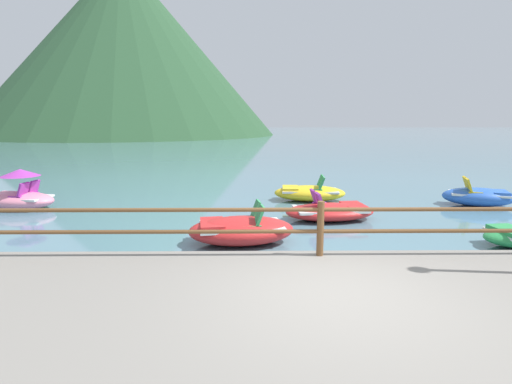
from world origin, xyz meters
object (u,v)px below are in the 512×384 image
(pedal_boat_1, at_px, (330,211))
(pedal_boat_3, at_px, (241,230))
(pedal_boat_0, at_px, (479,196))
(pedal_boat_2, at_px, (19,196))
(pedal_boat_5, at_px, (309,193))

(pedal_boat_1, distance_m, pedal_boat_3, 3.23)
(pedal_boat_0, relative_size, pedal_boat_3, 0.95)
(pedal_boat_1, bearing_deg, pedal_boat_2, 170.82)
(pedal_boat_2, relative_size, pedal_boat_5, 0.95)
(pedal_boat_3, height_order, pedal_boat_5, pedal_boat_3)
(pedal_boat_1, bearing_deg, pedal_boat_0, 19.18)
(pedal_boat_0, relative_size, pedal_boat_1, 0.92)
(pedal_boat_0, bearing_deg, pedal_boat_5, 170.05)
(pedal_boat_2, bearing_deg, pedal_boat_0, 1.02)
(pedal_boat_1, distance_m, pedal_boat_5, 2.68)
(pedal_boat_0, bearing_deg, pedal_boat_1, -160.82)
(pedal_boat_3, relative_size, pedal_boat_5, 1.01)
(pedal_boat_0, height_order, pedal_boat_5, pedal_boat_0)
(pedal_boat_2, bearing_deg, pedal_boat_1, -9.18)
(pedal_boat_2, xyz_separation_m, pedal_boat_3, (6.88, -3.66, -0.10))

